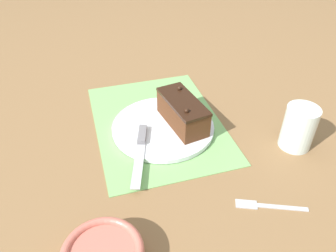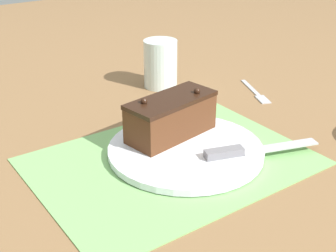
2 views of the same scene
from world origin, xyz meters
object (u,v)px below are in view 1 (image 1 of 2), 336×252
chocolate_cake (182,112)px  serving_knife (141,144)px  cake_plate (163,127)px  drinking_glass (299,127)px  dessert_fork (265,205)px

chocolate_cake → serving_knife: (0.06, -0.13, -0.03)m
cake_plate → serving_knife: size_ratio=1.32×
cake_plate → chocolate_cake: size_ratio=1.52×
drinking_glass → dessert_fork: drinking_glass is taller
cake_plate → dessert_fork: 0.34m
cake_plate → drinking_glass: drinking_glass is taller
serving_knife → drinking_glass: 0.39m
chocolate_cake → dessert_fork: chocolate_cake is taller
chocolate_cake → dessert_fork: 0.32m
cake_plate → drinking_glass: bearing=63.1°
chocolate_cake → serving_knife: bearing=-64.6°
serving_knife → dessert_fork: size_ratio=1.44×
dessert_fork → cake_plate: bearing=46.4°
dessert_fork → serving_knife: bearing=63.7°
drinking_glass → dessert_fork: bearing=-47.8°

